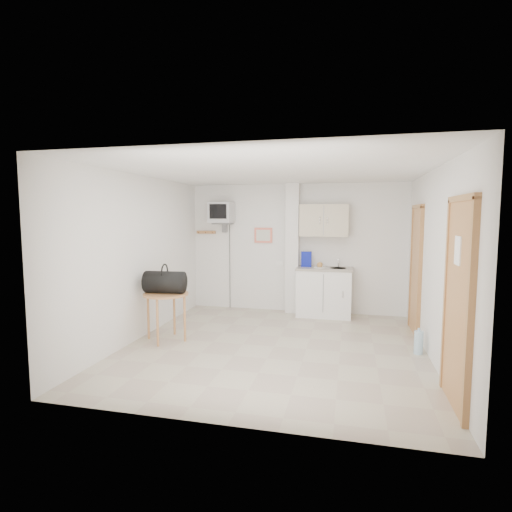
% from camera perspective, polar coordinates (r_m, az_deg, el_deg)
% --- Properties ---
extents(ground, '(4.50, 4.50, 0.00)m').
position_cam_1_polar(ground, '(5.92, 2.61, -12.80)').
color(ground, '#B3A991').
rests_on(ground, ground).
extents(room_envelope, '(4.24, 4.54, 2.55)m').
position_cam_1_polar(room_envelope, '(5.67, 5.23, 2.24)').
color(room_envelope, white).
rests_on(room_envelope, ground).
extents(kitchenette, '(1.03, 0.58, 2.10)m').
position_cam_1_polar(kitchenette, '(7.61, 9.71, -2.48)').
color(kitchenette, white).
rests_on(kitchenette, ground).
extents(crt_television, '(0.44, 0.45, 2.15)m').
position_cam_1_polar(crt_television, '(7.94, -4.94, 6.10)').
color(crt_television, slate).
rests_on(crt_television, ground).
extents(round_table, '(0.67, 0.67, 0.72)m').
position_cam_1_polar(round_table, '(6.20, -12.75, -6.02)').
color(round_table, '#B77E48').
rests_on(round_table, ground).
extents(duffel_bag, '(0.62, 0.37, 0.45)m').
position_cam_1_polar(duffel_bag, '(6.17, -12.89, -3.62)').
color(duffel_bag, black).
rests_on(duffel_bag, round_table).
extents(water_bottle, '(0.12, 0.12, 0.36)m').
position_cam_1_polar(water_bottle, '(6.01, 22.21, -11.34)').
color(water_bottle, '#A4C8DE').
rests_on(water_bottle, ground).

